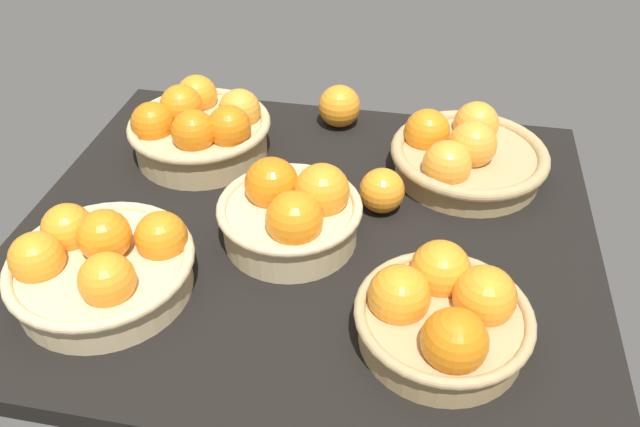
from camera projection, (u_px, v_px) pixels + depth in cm
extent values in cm
cube|color=black|center=(306.00, 234.00, 94.40)|extent=(84.00, 72.00, 3.00)
cylinder|color=tan|center=(201.00, 139.00, 107.07)|extent=(22.09, 22.09, 5.78)
torus|color=tan|center=(199.00, 124.00, 105.26)|extent=(23.76, 23.76, 1.67)
sphere|color=#F49E33|center=(240.00, 110.00, 105.84)|extent=(7.10, 7.10, 7.10)
sphere|color=orange|center=(181.00, 106.00, 105.20)|extent=(7.10, 7.10, 7.10)
sphere|color=orange|center=(194.00, 132.00, 99.91)|extent=(7.10, 7.10, 7.10)
sphere|color=orange|center=(153.00, 124.00, 103.03)|extent=(7.10, 7.10, 7.10)
sphere|color=orange|center=(229.00, 127.00, 100.93)|extent=(7.10, 7.10, 7.10)
sphere|color=orange|center=(197.00, 95.00, 109.90)|extent=(7.10, 7.10, 7.10)
cylinder|color=#D3BC8C|center=(290.00, 223.00, 89.65)|extent=(19.00, 19.00, 5.72)
torus|color=#D3BC8C|center=(290.00, 207.00, 87.86)|extent=(20.43, 20.43, 1.43)
sphere|color=orange|center=(322.00, 191.00, 87.37)|extent=(7.76, 7.76, 7.76)
sphere|color=orange|center=(272.00, 184.00, 89.03)|extent=(7.76, 7.76, 7.76)
sphere|color=orange|center=(291.00, 219.00, 83.40)|extent=(7.76, 7.76, 7.76)
cylinder|color=tan|center=(467.00, 164.00, 102.59)|extent=(23.19, 23.19, 4.26)
torus|color=tan|center=(469.00, 152.00, 101.26)|extent=(25.24, 25.24, 2.05)
sphere|color=#F49E33|center=(473.00, 144.00, 98.36)|extent=(7.53, 7.53, 7.53)
sphere|color=#F49E33|center=(476.00, 124.00, 105.91)|extent=(7.53, 7.53, 7.53)
sphere|color=#F49E33|center=(447.00, 165.00, 96.20)|extent=(7.53, 7.53, 7.53)
sphere|color=orange|center=(427.00, 132.00, 103.39)|extent=(7.53, 7.53, 7.53)
cylinder|color=#D3BC8C|center=(104.00, 275.00, 81.92)|extent=(22.36, 22.36, 4.92)
torus|color=#D3BC8C|center=(100.00, 261.00, 80.38)|extent=(23.90, 23.90, 1.54)
sphere|color=orange|center=(107.00, 280.00, 75.35)|extent=(6.86, 6.86, 6.86)
sphere|color=orange|center=(104.00, 236.00, 80.26)|extent=(6.86, 6.86, 6.86)
sphere|color=orange|center=(37.00, 258.00, 78.72)|extent=(6.86, 6.86, 6.86)
sphere|color=orange|center=(68.00, 229.00, 83.33)|extent=(6.86, 6.86, 6.86)
sphere|color=orange|center=(161.00, 237.00, 82.00)|extent=(6.86, 6.86, 6.86)
cylinder|color=tan|center=(441.00, 327.00, 75.34)|extent=(19.76, 19.76, 4.54)
torus|color=tan|center=(444.00, 314.00, 73.92)|extent=(21.18, 21.18, 1.42)
sphere|color=orange|center=(440.00, 270.00, 77.76)|extent=(7.50, 7.50, 7.50)
sphere|color=orange|center=(454.00, 341.00, 68.67)|extent=(7.50, 7.50, 7.50)
sphere|color=orange|center=(399.00, 296.00, 74.26)|extent=(7.50, 7.50, 7.50)
sphere|color=orange|center=(485.00, 297.00, 73.86)|extent=(7.50, 7.50, 7.50)
sphere|color=orange|center=(341.00, 106.00, 113.95)|extent=(7.61, 7.61, 7.61)
sphere|color=orange|center=(382.00, 191.00, 94.63)|extent=(6.87, 6.87, 6.87)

